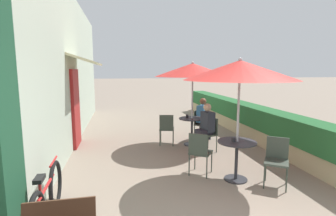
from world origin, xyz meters
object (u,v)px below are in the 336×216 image
seated_patron_mid_right (206,125)px  cafe_chair_mid_back (200,122)px  patio_table_mid (192,126)px  cafe_chair_mid_left (167,127)px  cafe_chair_near_right (277,158)px  cafe_chair_mid_right (209,132)px  cafe_chair_near_left (200,150)px  patio_umbrella_mid (193,70)px  seated_patron_mid_back (204,117)px  patio_umbrella_near (240,70)px  bicycle_leaning (47,200)px  patio_table_near (237,153)px  coffee_cup_mid (187,116)px  coffee_cup_near (233,139)px

seated_patron_mid_right → cafe_chair_mid_back: seated_patron_mid_right is taller
patio_table_mid → cafe_chair_mid_left: 0.71m
patio_table_mid → seated_patron_mid_right: 0.72m
cafe_chair_near_right → cafe_chair_mid_right: size_ratio=1.00×
cafe_chair_near_left → cafe_chair_mid_back: size_ratio=1.00×
patio_umbrella_mid → seated_patron_mid_back: 1.56m
patio_umbrella_near → bicycle_leaning: bearing=-163.6°
patio_table_near → bicycle_leaning: 3.27m
cafe_chair_mid_left → seated_patron_mid_back: 1.28m
cafe_chair_mid_back → coffee_cup_mid: (-0.54, -0.49, 0.29)m
cafe_chair_near_right → patio_umbrella_near: bearing=6.2°
cafe_chair_near_right → coffee_cup_mid: cafe_chair_near_right is taller
coffee_cup_near → seated_patron_mid_right: 1.78m
cafe_chair_near_left → patio_umbrella_near: bearing=6.2°
patio_umbrella_near → seated_patron_mid_right: (-0.01, 1.76, -1.39)m
patio_table_near → cafe_chair_near_left: 0.71m
bicycle_leaning → patio_umbrella_mid: bearing=47.4°
seated_patron_mid_right → seated_patron_mid_back: same height
patio_table_mid → cafe_chair_mid_right: size_ratio=0.87×
patio_table_near → cafe_chair_mid_left: bearing=109.2°
coffee_cup_near → coffee_cup_mid: size_ratio=1.00×
patio_umbrella_near → seated_patron_mid_back: patio_umbrella_near is taller
patio_umbrella_near → seated_patron_mid_right: 2.24m
cafe_chair_near_right → patio_umbrella_mid: 3.29m
cafe_chair_near_right → bicycle_leaning: cafe_chair_near_right is taller
seated_patron_mid_back → cafe_chair_mid_left: bearing=-28.4°
patio_umbrella_mid → bicycle_leaning: (-2.95, -3.37, -1.71)m
seated_patron_mid_right → patio_table_near: bearing=163.5°
patio_umbrella_mid → cafe_chair_mid_right: patio_umbrella_mid is taller
patio_table_mid → seated_patron_mid_right: bearing=-76.1°
cafe_chair_mid_left → seated_patron_mid_right: 1.17m
cafe_chair_mid_back → cafe_chair_mid_right: bearing=36.2°
coffee_cup_near → patio_umbrella_mid: 2.77m
seated_patron_mid_back → cafe_chair_near_right: bearing=48.3°
patio_table_mid → bicycle_leaning: bearing=-131.2°
patio_umbrella_near → patio_table_mid: (-0.18, 2.44, -1.55)m
cafe_chair_near_left → coffee_cup_mid: (0.32, 2.18, 0.29)m
patio_table_mid → coffee_cup_mid: size_ratio=8.42×
cafe_chair_mid_left → bicycle_leaning: (-2.25, -3.45, -0.14)m
cafe_chair_near_left → coffee_cup_near: 0.70m
cafe_chair_mid_left → cafe_chair_mid_right: 1.22m
patio_umbrella_near → bicycle_leaning: (-3.13, -0.93, -1.71)m
coffee_cup_near → patio_table_mid: bearing=92.4°
patio_umbrella_near → cafe_chair_near_left: (-0.62, 0.34, -1.56)m
patio_umbrella_near → cafe_chair_mid_back: bearing=85.4°
coffee_cup_mid → coffee_cup_near: bearing=-85.0°
cafe_chair_mid_right → patio_umbrella_near: bearing=160.1°
patio_table_mid → cafe_chair_mid_back: bearing=53.1°
cafe_chair_mid_right → seated_patron_mid_right: (-0.11, -0.03, 0.17)m
coffee_cup_near → patio_table_mid: size_ratio=0.12×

